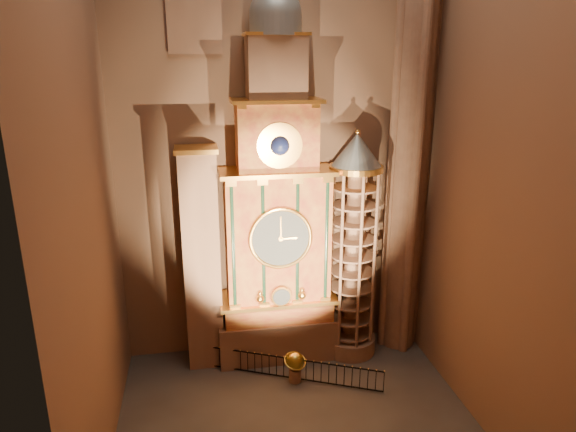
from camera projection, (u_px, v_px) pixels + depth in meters
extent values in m
plane|color=#383330|center=(298.00, 422.00, 20.26)|extent=(14.00, 14.00, 0.00)
plane|color=brown|center=(273.00, 123.00, 22.62)|extent=(22.00, 0.00, 22.00)
plane|color=brown|center=(77.00, 152.00, 15.81)|extent=(0.00, 22.00, 22.00)
plane|color=brown|center=(493.00, 139.00, 18.16)|extent=(0.00, 22.00, 22.00)
cube|color=#8C634C|center=(278.00, 335.00, 24.66)|extent=(5.60, 2.20, 2.00)
cube|color=maroon|center=(277.00, 307.00, 24.21)|extent=(5.00, 2.00, 1.00)
cube|color=#F5AD48|center=(278.00, 297.00, 24.00)|extent=(5.40, 2.30, 0.18)
cube|color=maroon|center=(277.00, 237.00, 23.17)|extent=(4.60, 2.00, 6.00)
cylinder|color=black|center=(233.00, 246.00, 22.02)|extent=(0.32, 0.32, 5.60)
cylinder|color=black|center=(263.00, 245.00, 22.24)|extent=(0.32, 0.32, 5.60)
cylinder|color=black|center=(297.00, 243.00, 22.49)|extent=(0.32, 0.32, 5.60)
cylinder|color=black|center=(326.00, 241.00, 22.71)|extent=(0.32, 0.32, 5.60)
cube|color=#F5AD48|center=(277.00, 171.00, 22.21)|extent=(5.00, 2.25, 0.18)
cylinder|color=#2D3033|center=(281.00, 238.00, 22.13)|extent=(2.60, 0.12, 2.60)
torus|color=#F5AD48|center=(281.00, 239.00, 22.09)|extent=(2.80, 0.16, 2.80)
cylinder|color=#F5AD48|center=(281.00, 296.00, 22.80)|extent=(0.90, 0.10, 0.90)
sphere|color=#F5AD48|center=(260.00, 299.00, 22.70)|extent=(0.36, 0.36, 0.36)
sphere|color=#F5AD48|center=(302.00, 295.00, 23.02)|extent=(0.36, 0.36, 0.36)
cube|color=maroon|center=(276.00, 138.00, 21.83)|extent=(3.40, 1.80, 3.00)
sphere|color=#0C1A3E|center=(280.00, 146.00, 21.03)|extent=(0.80, 0.80, 0.80)
cube|color=#F5AD48|center=(276.00, 101.00, 21.32)|extent=(3.80, 2.00, 0.15)
cube|color=#8C634C|center=(276.00, 69.00, 20.99)|extent=(2.40, 1.60, 2.60)
sphere|color=slate|center=(275.00, 14.00, 20.37)|extent=(2.10, 2.10, 2.10)
cube|color=#8C634C|center=(202.00, 263.00, 22.90)|extent=(1.60, 1.40, 10.00)
cube|color=#F5AD48|center=(204.00, 307.00, 23.10)|extent=(1.35, 0.10, 2.10)
cube|color=#4E1714|center=(204.00, 308.00, 23.04)|extent=(1.05, 0.04, 1.75)
cube|color=#F5AD48|center=(202.00, 253.00, 22.32)|extent=(1.35, 0.10, 2.10)
cube|color=#4E1714|center=(202.00, 254.00, 22.27)|extent=(1.05, 0.04, 1.75)
cube|color=#F5AD48|center=(198.00, 196.00, 21.55)|extent=(1.35, 0.10, 2.10)
cube|color=#4E1714|center=(198.00, 196.00, 21.49)|extent=(1.05, 0.04, 1.75)
cube|color=#F5AD48|center=(196.00, 149.00, 21.38)|extent=(1.80, 1.60, 0.20)
cylinder|color=#8C634C|center=(349.00, 342.00, 25.15)|extent=(2.50, 2.50, 0.80)
cylinder|color=#8C634C|center=(353.00, 257.00, 23.80)|extent=(0.70, 0.70, 8.20)
cylinder|color=#F5AD48|center=(356.00, 168.00, 22.55)|extent=(2.40, 2.40, 0.25)
cone|color=slate|center=(357.00, 150.00, 22.31)|extent=(2.30, 2.30, 1.50)
sphere|color=#F5AD48|center=(358.00, 132.00, 22.08)|extent=(0.20, 0.20, 0.20)
cylinder|color=#8C634C|center=(412.00, 123.00, 22.70)|extent=(1.60, 1.60, 22.00)
cylinder|color=#8C634C|center=(429.00, 122.00, 22.84)|extent=(0.44, 0.44, 22.00)
cylinder|color=#8C634C|center=(395.00, 123.00, 22.57)|extent=(0.44, 0.44, 22.00)
cylinder|color=#8C634C|center=(405.00, 120.00, 23.46)|extent=(0.44, 0.44, 22.00)
cylinder|color=#8C634C|center=(420.00, 125.00, 21.95)|extent=(0.44, 0.44, 22.00)
cylinder|color=#8C634C|center=(295.00, 375.00, 22.72)|extent=(0.54, 0.54, 0.63)
sphere|color=gold|center=(295.00, 361.00, 22.51)|extent=(0.80, 0.80, 0.80)
torus|color=gold|center=(295.00, 361.00, 22.51)|extent=(1.23, 1.19, 0.43)
cube|color=black|center=(284.00, 358.00, 22.70)|extent=(8.04, 3.70, 0.04)
cube|color=black|center=(284.00, 376.00, 22.99)|extent=(8.04, 3.70, 0.04)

